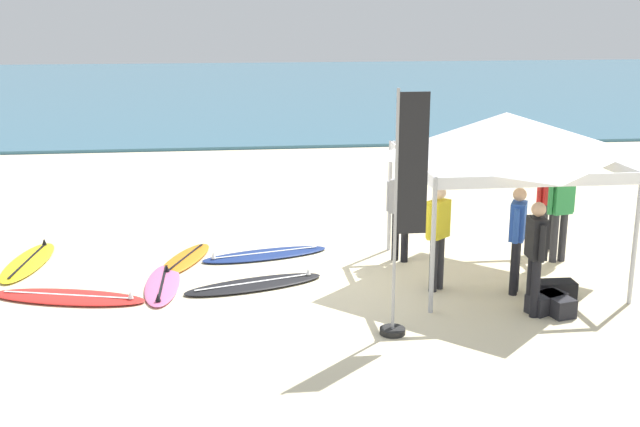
% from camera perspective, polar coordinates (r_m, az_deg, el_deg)
% --- Properties ---
extents(ground_plane, '(80.00, 80.00, 0.00)m').
position_cam_1_polar(ground_plane, '(13.10, -0.24, -5.01)').
color(ground_plane, beige).
extents(sea, '(80.00, 36.00, 0.10)m').
position_cam_1_polar(sea, '(42.90, -4.92, 8.94)').
color(sea, '#386B84').
rests_on(sea, ground).
extents(canopy_tent, '(3.23, 3.23, 2.75)m').
position_cam_1_polar(canopy_tent, '(13.29, 13.14, 5.54)').
color(canopy_tent, '#B7B7BC').
rests_on(canopy_tent, ground).
extents(surfboard_orange, '(1.14, 1.98, 0.19)m').
position_cam_1_polar(surfboard_orange, '(14.37, -9.65, -3.26)').
color(surfboard_orange, orange).
rests_on(surfboard_orange, ground).
extents(surfboard_red, '(2.58, 1.30, 0.19)m').
position_cam_1_polar(surfboard_red, '(13.00, -17.58, -5.73)').
color(surfboard_red, red).
rests_on(surfboard_red, ground).
extents(surfboard_navy, '(2.42, 1.18, 0.19)m').
position_cam_1_polar(surfboard_navy, '(14.48, -3.98, -2.94)').
color(surfboard_navy, navy).
rests_on(surfboard_navy, ground).
extents(surfboard_black, '(2.41, 1.28, 0.19)m').
position_cam_1_polar(surfboard_black, '(12.99, -4.72, -5.07)').
color(surfboard_black, black).
rests_on(surfboard_black, ground).
extents(surfboard_pink, '(0.56, 2.03, 0.19)m').
position_cam_1_polar(surfboard_pink, '(13.18, -11.23, -5.02)').
color(surfboard_pink, pink).
rests_on(surfboard_pink, ground).
extents(surfboard_yellow, '(0.83, 2.32, 0.19)m').
position_cam_1_polar(surfboard_yellow, '(14.95, -20.18, -3.27)').
color(surfboard_yellow, yellow).
rests_on(surfboard_yellow, ground).
extents(person_black, '(0.23, 0.55, 1.71)m').
position_cam_1_polar(person_black, '(11.92, 15.21, -2.58)').
color(person_black, black).
rests_on(person_black, ground).
extents(person_blue, '(0.36, 0.50, 1.71)m').
position_cam_1_polar(person_blue, '(12.75, 13.96, -1.36)').
color(person_blue, black).
rests_on(person_blue, ground).
extents(person_green, '(0.54, 0.29, 1.71)m').
position_cam_1_polar(person_green, '(14.53, 16.88, 0.41)').
color(person_green, '#2D2D33').
rests_on(person_green, ground).
extents(person_grey, '(0.46, 0.39, 1.71)m').
position_cam_1_polar(person_grey, '(14.00, 5.81, 0.45)').
color(person_grey, black).
rests_on(person_grey, ground).
extents(person_red, '(0.54, 0.27, 1.71)m').
position_cam_1_polar(person_red, '(15.20, 16.17, 1.09)').
color(person_red, '#2D2D33').
rests_on(person_red, ground).
extents(person_yellow, '(0.44, 0.40, 1.71)m').
position_cam_1_polar(person_yellow, '(12.64, 8.46, -1.22)').
color(person_yellow, '#2D2D33').
rests_on(person_yellow, ground).
extents(banner_flag, '(0.60, 0.36, 3.40)m').
position_cam_1_polar(banner_flag, '(10.73, 6.00, -0.80)').
color(banner_flag, '#99999E').
rests_on(banner_flag, ground).
extents(gear_bag_near_tent, '(0.61, 0.33, 0.28)m').
position_cam_1_polar(gear_bag_near_tent, '(12.93, 16.52, -5.27)').
color(gear_bag_near_tent, black).
rests_on(gear_bag_near_tent, ground).
extents(gear_bag_by_pole, '(0.68, 0.55, 0.28)m').
position_cam_1_polar(gear_bag_by_pole, '(12.37, 15.92, -6.16)').
color(gear_bag_by_pole, '#232328').
rests_on(gear_bag_by_pole, ground).
extents(gear_bag_on_sand, '(0.45, 0.66, 0.28)m').
position_cam_1_polar(gear_bag_on_sand, '(12.34, 16.55, -6.25)').
color(gear_bag_on_sand, '#232328').
rests_on(gear_bag_on_sand, ground).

